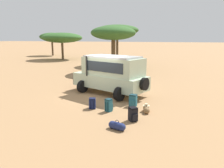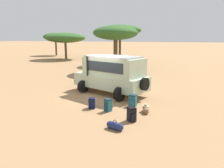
# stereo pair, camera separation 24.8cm
# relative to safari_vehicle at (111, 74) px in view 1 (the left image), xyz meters

# --- Properties ---
(ground_plane) EXTENTS (320.00, 320.00, 0.00)m
(ground_plane) POSITION_rel_safari_vehicle_xyz_m (-0.36, -0.60, -1.29)
(ground_plane) COLOR #9E754C
(safari_vehicle) EXTENTS (5.43, 3.71, 2.44)m
(safari_vehicle) POSITION_rel_safari_vehicle_xyz_m (0.00, 0.00, 0.00)
(safari_vehicle) COLOR #B2C6A8
(safari_vehicle) RESTS_ON ground_plane
(backpack_beside_front_wheel) EXTENTS (0.38, 0.42, 0.63)m
(backpack_beside_front_wheel) POSITION_rel_safari_vehicle_xyz_m (1.06, -3.30, -0.99)
(backpack_beside_front_wheel) COLOR #235B6B
(backpack_beside_front_wheel) RESTS_ON ground_plane
(backpack_cluster_center) EXTENTS (0.48, 0.49, 0.61)m
(backpack_cluster_center) POSITION_rel_safari_vehicle_xyz_m (2.49, -4.13, -1.00)
(backpack_cluster_center) COLOR black
(backpack_cluster_center) RESTS_ON ground_plane
(backpack_near_rear_wheel) EXTENTS (0.42, 0.48, 0.54)m
(backpack_near_rear_wheel) POSITION_rel_safari_vehicle_xyz_m (0.11, -3.15, -1.03)
(backpack_near_rear_wheel) COLOR navy
(backpack_near_rear_wheel) RESTS_ON ground_plane
(backpack_outermost) EXTENTS (0.41, 0.41, 0.63)m
(backpack_outermost) POSITION_rel_safari_vehicle_xyz_m (1.98, -2.12, -0.99)
(backpack_outermost) COLOR #235B6B
(backpack_outermost) RESTS_ON ground_plane
(duffel_bag_low_black_case) EXTENTS (0.41, 0.76, 0.39)m
(duffel_bag_low_black_case) POSITION_rel_safari_vehicle_xyz_m (2.83, -2.81, -1.14)
(duffel_bag_low_black_case) COLOR brown
(duffel_bag_low_black_case) RESTS_ON ground_plane
(duffel_bag_soft_canvas) EXTENTS (0.74, 0.41, 0.40)m
(duffel_bag_soft_canvas) POSITION_rel_safari_vehicle_xyz_m (2.11, -5.24, -1.14)
(duffel_bag_soft_canvas) COLOR navy
(duffel_bag_soft_canvas) RESTS_ON ground_plane
(acacia_tree_far_left) EXTENTS (5.01, 4.31, 4.47)m
(acacia_tree_far_left) POSITION_rel_safari_vehicle_xyz_m (-21.20, 24.71, 2.35)
(acacia_tree_far_left) COLOR brown
(acacia_tree_far_left) RESTS_ON ground_plane
(acacia_tree_left_mid) EXTENTS (6.72, 6.20, 4.32)m
(acacia_tree_left_mid) POSITION_rel_safari_vehicle_xyz_m (-15.16, 18.70, 2.19)
(acacia_tree_left_mid) COLOR brown
(acacia_tree_left_mid) RESTS_ON ground_plane
(acacia_tree_centre_back) EXTENTS (5.49, 5.45, 5.17)m
(acacia_tree_centre_back) POSITION_rel_safari_vehicle_xyz_m (-4.32, 14.55, 3.15)
(acacia_tree_centre_back) COLOR brown
(acacia_tree_centre_back) RESTS_ON ground_plane
(acacia_tree_right_mid) EXTENTS (4.60, 5.03, 4.76)m
(acacia_tree_right_mid) POSITION_rel_safari_vehicle_xyz_m (-2.91, 8.91, 2.69)
(acacia_tree_right_mid) COLOR brown
(acacia_tree_right_mid) RESTS_ON ground_plane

